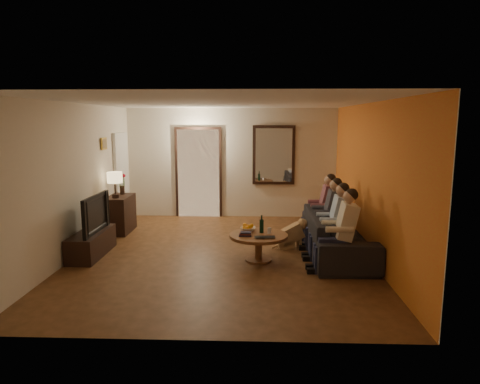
{
  "coord_description": "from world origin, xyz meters",
  "views": [
    {
      "loc": [
        0.58,
        -7.19,
        2.3
      ],
      "look_at": [
        0.3,
        0.3,
        1.05
      ],
      "focal_mm": 32.0,
      "sensor_mm": 36.0,
      "label": 1
    }
  ],
  "objects_px": {
    "tv_stand": "(91,244)",
    "sofa": "(337,234)",
    "table_lamp": "(115,185)",
    "dog": "(291,233)",
    "coffee_table": "(258,247)",
    "wine_bottle": "(262,224)",
    "dresser": "(120,214)",
    "person_a": "(342,234)",
    "bowl": "(248,229)",
    "person_d": "(324,210)",
    "tv": "(90,214)",
    "person_b": "(335,225)",
    "laptop": "(265,238)",
    "person_c": "(329,217)"
  },
  "relations": [
    {
      "from": "dresser",
      "to": "person_c",
      "type": "xyz_separation_m",
      "value": [
        4.15,
        -1.05,
        0.22
      ]
    },
    {
      "from": "tv_stand",
      "to": "bowl",
      "type": "bearing_deg",
      "value": 1.04
    },
    {
      "from": "coffee_table",
      "to": "dog",
      "type": "bearing_deg",
      "value": 50.7
    },
    {
      "from": "person_a",
      "to": "wine_bottle",
      "type": "distance_m",
      "value": 1.35
    },
    {
      "from": "dog",
      "to": "coffee_table",
      "type": "height_order",
      "value": "dog"
    },
    {
      "from": "person_d",
      "to": "dog",
      "type": "relative_size",
      "value": 2.14
    },
    {
      "from": "dresser",
      "to": "wine_bottle",
      "type": "height_order",
      "value": "dresser"
    },
    {
      "from": "person_b",
      "to": "dresser",
      "type": "bearing_deg",
      "value": 158.28
    },
    {
      "from": "table_lamp",
      "to": "wine_bottle",
      "type": "xyz_separation_m",
      "value": [
        2.93,
        -1.44,
        -0.43
      ]
    },
    {
      "from": "dresser",
      "to": "dog",
      "type": "xyz_separation_m",
      "value": [
        3.48,
        -1.03,
        -0.1
      ]
    },
    {
      "from": "dresser",
      "to": "tv_stand",
      "type": "xyz_separation_m",
      "value": [
        0.0,
        -1.59,
        -0.17
      ]
    },
    {
      "from": "dresser",
      "to": "table_lamp",
      "type": "height_order",
      "value": "table_lamp"
    },
    {
      "from": "table_lamp",
      "to": "bowl",
      "type": "bearing_deg",
      "value": -26.0
    },
    {
      "from": "sofa",
      "to": "wine_bottle",
      "type": "distance_m",
      "value": 1.37
    },
    {
      "from": "person_c",
      "to": "coffee_table",
      "type": "distance_m",
      "value": 1.5
    },
    {
      "from": "tv",
      "to": "sofa",
      "type": "relative_size",
      "value": 0.45
    },
    {
      "from": "sofa",
      "to": "coffee_table",
      "type": "relative_size",
      "value": 2.55
    },
    {
      "from": "tv",
      "to": "person_b",
      "type": "height_order",
      "value": "person_b"
    },
    {
      "from": "tv",
      "to": "coffee_table",
      "type": "height_order",
      "value": "tv"
    },
    {
      "from": "laptop",
      "to": "person_a",
      "type": "bearing_deg",
      "value": -13.71
    },
    {
      "from": "table_lamp",
      "to": "laptop",
      "type": "xyz_separation_m",
      "value": [
        2.98,
        -1.82,
        -0.57
      ]
    },
    {
      "from": "person_b",
      "to": "tv_stand",
      "type": "bearing_deg",
      "value": 179.1
    },
    {
      "from": "tv",
      "to": "sofa",
      "type": "xyz_separation_m",
      "value": [
        4.25,
        0.23,
        -0.38
      ]
    },
    {
      "from": "person_c",
      "to": "dog",
      "type": "bearing_deg",
      "value": 178.26
    },
    {
      "from": "sofa",
      "to": "person_d",
      "type": "height_order",
      "value": "person_d"
    },
    {
      "from": "person_d",
      "to": "bowl",
      "type": "relative_size",
      "value": 4.63
    },
    {
      "from": "dresser",
      "to": "person_a",
      "type": "relative_size",
      "value": 0.71
    },
    {
      "from": "tv_stand",
      "to": "sofa",
      "type": "distance_m",
      "value": 4.26
    },
    {
      "from": "dresser",
      "to": "table_lamp",
      "type": "bearing_deg",
      "value": -90.0
    },
    {
      "from": "coffee_table",
      "to": "wine_bottle",
      "type": "height_order",
      "value": "wine_bottle"
    },
    {
      "from": "person_a",
      "to": "person_c",
      "type": "relative_size",
      "value": 1.0
    },
    {
      "from": "laptop",
      "to": "person_d",
      "type": "bearing_deg",
      "value": 50.39
    },
    {
      "from": "dresser",
      "to": "coffee_table",
      "type": "xyz_separation_m",
      "value": [
        2.88,
        -1.76,
        -0.16
      ]
    },
    {
      "from": "wine_bottle",
      "to": "dog",
      "type": "bearing_deg",
      "value": 48.99
    },
    {
      "from": "sofa",
      "to": "person_b",
      "type": "bearing_deg",
      "value": 161.9
    },
    {
      "from": "bowl",
      "to": "wine_bottle",
      "type": "bearing_deg",
      "value": -27.55
    },
    {
      "from": "sofa",
      "to": "coffee_table",
      "type": "distance_m",
      "value": 1.43
    },
    {
      "from": "person_b",
      "to": "dog",
      "type": "bearing_deg",
      "value": 137.27
    },
    {
      "from": "tv_stand",
      "to": "person_a",
      "type": "xyz_separation_m",
      "value": [
        4.15,
        -0.67,
        0.39
      ]
    },
    {
      "from": "table_lamp",
      "to": "dog",
      "type": "xyz_separation_m",
      "value": [
        3.48,
        -0.81,
        -0.75
      ]
    },
    {
      "from": "bowl",
      "to": "person_c",
      "type": "bearing_deg",
      "value": 18.56
    },
    {
      "from": "person_d",
      "to": "sofa",
      "type": "bearing_deg",
      "value": -83.66
    },
    {
      "from": "person_d",
      "to": "dog",
      "type": "xyz_separation_m",
      "value": [
        -0.67,
        -0.58,
        -0.32
      ]
    },
    {
      "from": "table_lamp",
      "to": "dog",
      "type": "height_order",
      "value": "table_lamp"
    },
    {
      "from": "dresser",
      "to": "wine_bottle",
      "type": "bearing_deg",
      "value": -29.49
    },
    {
      "from": "person_a",
      "to": "person_d",
      "type": "bearing_deg",
      "value": 90.0
    },
    {
      "from": "tv",
      "to": "person_d",
      "type": "distance_m",
      "value": 4.3
    },
    {
      "from": "tv",
      "to": "table_lamp",
      "type": "bearing_deg",
      "value": 0.0
    },
    {
      "from": "sofa",
      "to": "person_d",
      "type": "relative_size",
      "value": 2.05
    },
    {
      "from": "tv_stand",
      "to": "person_b",
      "type": "distance_m",
      "value": 4.17
    }
  ]
}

